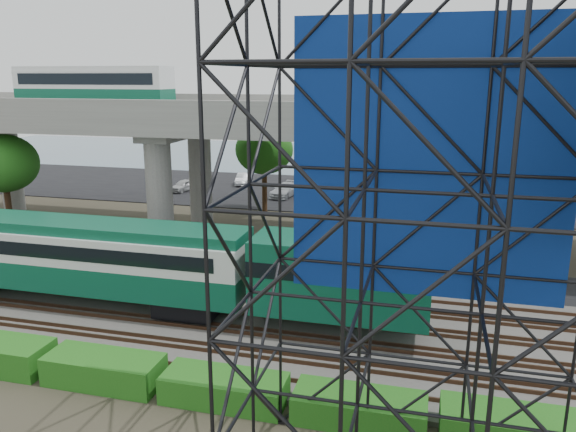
# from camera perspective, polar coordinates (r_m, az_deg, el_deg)

# --- Properties ---
(ground) EXTENTS (140.00, 140.00, 0.00)m
(ground) POSITION_cam_1_polar(r_m,az_deg,el_deg) (25.88, -5.10, -12.96)
(ground) COLOR #474233
(ground) RESTS_ON ground
(ballast_bed) EXTENTS (90.00, 12.00, 0.20)m
(ballast_bed) POSITION_cam_1_polar(r_m,az_deg,el_deg) (27.54, -3.70, -10.96)
(ballast_bed) COLOR slate
(ballast_bed) RESTS_ON ground
(service_road) EXTENTS (90.00, 5.00, 0.08)m
(service_road) POSITION_cam_1_polar(r_m,az_deg,el_deg) (35.13, 0.64, -5.37)
(service_road) COLOR black
(service_road) RESTS_ON ground
(parking_lot) EXTENTS (90.00, 18.00, 0.08)m
(parking_lot) POSITION_cam_1_polar(r_m,az_deg,el_deg) (57.43, 6.29, 2.24)
(parking_lot) COLOR black
(parking_lot) RESTS_ON ground
(harbor_water) EXTENTS (140.00, 40.00, 0.03)m
(harbor_water) POSITION_cam_1_polar(r_m,az_deg,el_deg) (78.94, 8.64, 5.39)
(harbor_water) COLOR slate
(harbor_water) RESTS_ON ground
(rail_tracks) EXTENTS (90.00, 9.52, 0.16)m
(rail_tracks) POSITION_cam_1_polar(r_m,az_deg,el_deg) (27.46, -3.70, -10.62)
(rail_tracks) COLOR #472D1E
(rail_tracks) RESTS_ON ballast_bed
(commuter_train) EXTENTS (29.30, 3.06, 4.30)m
(commuter_train) POSITION_cam_1_polar(r_m,az_deg,el_deg) (29.67, -17.97, -4.00)
(commuter_train) COLOR black
(commuter_train) RESTS_ON rail_tracks
(overpass) EXTENTS (80.00, 12.00, 12.40)m
(overpass) POSITION_cam_1_polar(r_m,az_deg,el_deg) (38.92, 0.88, 8.88)
(overpass) COLOR #9E9B93
(overpass) RESTS_ON ground
(scaffold_tower) EXTENTS (9.36, 6.36, 15.00)m
(scaffold_tower) POSITION_cam_1_polar(r_m,az_deg,el_deg) (14.33, 13.60, -3.66)
(scaffold_tower) COLOR black
(scaffold_tower) RESTS_ON ground
(hedge_strip) EXTENTS (34.60, 1.80, 1.20)m
(hedge_strip) POSITION_cam_1_polar(r_m,az_deg,el_deg) (21.78, -6.47, -16.91)
(hedge_strip) COLOR #176216
(hedge_strip) RESTS_ON ground
(trees) EXTENTS (40.94, 16.94, 7.69)m
(trees) POSITION_cam_1_polar(r_m,az_deg,el_deg) (40.34, -3.86, 5.25)
(trees) COLOR #382314
(trees) RESTS_ON ground
(suv) EXTENTS (5.81, 3.15, 1.55)m
(suv) POSITION_cam_1_polar(r_m,az_deg,el_deg) (44.12, -27.11, -1.79)
(suv) COLOR black
(suv) RESTS_ON service_road
(parked_cars) EXTENTS (37.54, 9.79, 1.31)m
(parked_cars) POSITION_cam_1_polar(r_m,az_deg,el_deg) (56.76, 7.91, 2.72)
(parked_cars) COLOR #BCBCBC
(parked_cars) RESTS_ON parking_lot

